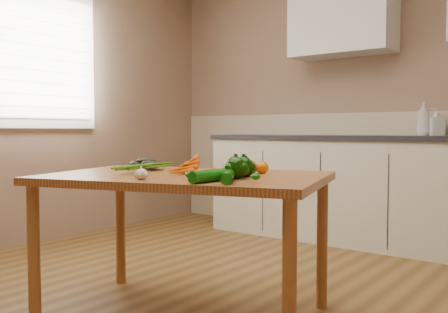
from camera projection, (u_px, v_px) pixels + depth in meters
room at (187, 72)px, 2.62m from camera, size 4.04×5.04×2.64m
counter_run at (369, 189)px, 4.13m from camera, size 2.84×0.64×1.14m
upper_cabinets at (414, 4)px, 3.97m from camera, size 2.15×0.35×0.70m
window_blinds at (45, 57)px, 4.14m from camera, size 0.08×0.98×1.18m
table at (186, 190)px, 2.48m from camera, size 1.54×1.22×0.72m
soap_bottle_a at (423, 118)px, 4.00m from camera, size 0.11×0.11×0.28m
soap_bottle_b at (437, 122)px, 3.94m from camera, size 0.14×0.14×0.22m
carrot_bunch at (174, 166)px, 2.57m from camera, size 0.30×0.26×0.07m
leafy_greens at (141, 161)px, 2.79m from camera, size 0.19×0.17×0.10m
garlic_bulb at (141, 174)px, 2.20m from camera, size 0.06×0.06×0.05m
pepper_a at (244, 167)px, 2.34m from camera, size 0.09×0.09×0.09m
pepper_b at (246, 168)px, 2.35m from camera, size 0.09×0.09×0.09m
pepper_c at (236, 168)px, 2.25m from camera, size 0.10×0.10×0.10m
tomato_a at (237, 167)px, 2.52m from camera, size 0.07×0.07×0.07m
tomato_b at (249, 167)px, 2.52m from camera, size 0.08×0.08×0.07m
tomato_c at (262, 167)px, 2.52m from camera, size 0.07×0.07×0.06m
zucchini_a at (228, 176)px, 2.10m from camera, size 0.17×0.22×0.05m
zucchini_b at (209, 176)px, 2.10m from camera, size 0.05×0.21×0.05m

